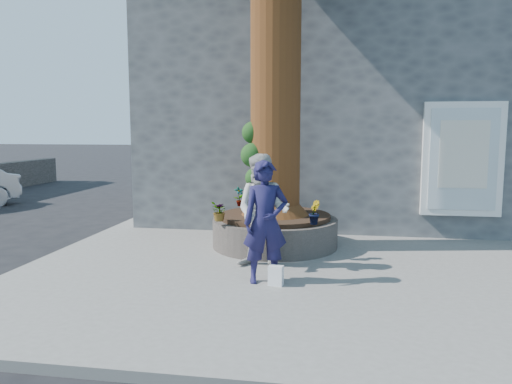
# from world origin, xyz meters

# --- Properties ---
(ground) EXTENTS (120.00, 120.00, 0.00)m
(ground) POSITION_xyz_m (0.00, 0.00, 0.00)
(ground) COLOR black
(ground) RESTS_ON ground
(pavement) EXTENTS (9.00, 8.00, 0.12)m
(pavement) POSITION_xyz_m (1.50, 1.00, 0.06)
(pavement) COLOR slate
(pavement) RESTS_ON ground
(yellow_line) EXTENTS (0.10, 30.00, 0.01)m
(yellow_line) POSITION_xyz_m (-3.05, 1.00, 0.00)
(yellow_line) COLOR yellow
(yellow_line) RESTS_ON ground
(stone_shop) EXTENTS (10.30, 8.30, 6.30)m
(stone_shop) POSITION_xyz_m (2.50, 7.20, 3.16)
(stone_shop) COLOR #494C4E
(stone_shop) RESTS_ON ground
(planter) EXTENTS (2.30, 2.30, 0.60)m
(planter) POSITION_xyz_m (0.80, 2.00, 0.41)
(planter) COLOR black
(planter) RESTS_ON pavement
(man) EXTENTS (0.72, 0.57, 1.73)m
(man) POSITION_xyz_m (0.95, -0.19, 0.99)
(man) COLOR #19163D
(man) RESTS_ON pavement
(woman) EXTENTS (0.98, 0.82, 1.79)m
(woman) POSITION_xyz_m (0.81, 0.50, 1.01)
(woman) COLOR #ACAAA5
(woman) RESTS_ON pavement
(shopping_bag) EXTENTS (0.22, 0.15, 0.28)m
(shopping_bag) POSITION_xyz_m (1.11, -0.33, 0.26)
(shopping_bag) COLOR white
(shopping_bag) RESTS_ON pavement
(plant_a) EXTENTS (0.25, 0.25, 0.40)m
(plant_a) POSITION_xyz_m (-0.05, 2.85, 0.92)
(plant_a) COLOR gray
(plant_a) RESTS_ON planter
(plant_b) EXTENTS (0.23, 0.24, 0.40)m
(plant_b) POSITION_xyz_m (1.56, 1.15, 0.92)
(plant_b) COLOR gray
(plant_b) RESTS_ON planter
(plant_c) EXTENTS (0.23, 0.23, 0.30)m
(plant_c) POSITION_xyz_m (-0.05, 1.21, 0.87)
(plant_c) COLOR gray
(plant_c) RESTS_ON planter
(plant_d) EXTENTS (0.33, 0.36, 0.33)m
(plant_d) POSITION_xyz_m (-0.05, 1.15, 0.89)
(plant_d) COLOR gray
(plant_d) RESTS_ON planter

